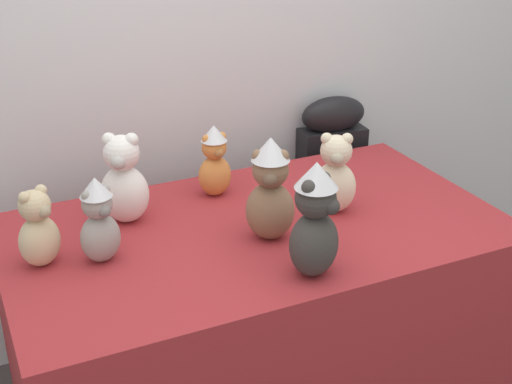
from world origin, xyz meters
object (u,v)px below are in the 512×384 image
teddy_bear_snow (124,181)px  display_table (256,324)px  teddy_bear_ginger (215,161)px  teddy_bear_charcoal (315,221)px  teddy_bear_mocha (270,190)px  teddy_bear_cream (335,176)px  teddy_bear_ash (99,221)px  instrument_case (329,199)px  teddy_bear_sand (38,230)px

teddy_bear_snow → display_table: bearing=-2.9°
teddy_bear_ginger → teddy_bear_snow: bearing=-172.8°
teddy_bear_charcoal → teddy_bear_mocha: (-0.02, 0.24, -0.00)m
teddy_bear_cream → teddy_bear_charcoal: bearing=-101.0°
display_table → teddy_bear_ginger: teddy_bear_ginger is taller
teddy_bear_snow → teddy_bear_ash: bearing=-94.6°
teddy_bear_ginger → display_table: bearing=-87.7°
display_table → instrument_case: (0.62, 0.57, 0.10)m
teddy_bear_ginger → teddy_bear_cream: size_ratio=0.93×
teddy_bear_cream → teddy_bear_charcoal: teddy_bear_charcoal is taller
teddy_bear_cream → teddy_bear_mocha: 0.29m
instrument_case → teddy_bear_snow: (-0.98, -0.36, 0.42)m
teddy_bear_mocha → teddy_bear_charcoal: bearing=-58.6°
teddy_bear_cream → teddy_bear_sand: 0.94m
instrument_case → teddy_bear_mocha: 1.00m
teddy_bear_cream → teddy_bear_ash: 0.77m
teddy_bear_mocha → display_table: bearing=121.5°
teddy_bear_ash → instrument_case: bearing=9.9°
teddy_bear_ash → teddy_bear_cream: bearing=-17.9°
display_table → instrument_case: 0.85m
teddy_bear_charcoal → teddy_bear_cream: bearing=22.0°
teddy_bear_mocha → teddy_bear_sand: teddy_bear_mocha is taller
instrument_case → teddy_bear_mocha: (-0.61, -0.66, 0.44)m
display_table → teddy_bear_snow: 0.67m
teddy_bear_charcoal → display_table: bearing=65.1°
teddy_bear_snow → teddy_bear_mocha: size_ratio=0.91×
teddy_bear_charcoal → teddy_bear_mocha: bearing=65.1°
teddy_bear_snow → teddy_bear_mocha: bearing=-11.6°
display_table → teddy_bear_mocha: teddy_bear_mocha is taller
teddy_bear_ginger → teddy_bear_mocha: size_ratio=0.77×
display_table → teddy_bear_sand: (-0.66, 0.05, 0.49)m
display_table → teddy_bear_snow: (-0.36, 0.21, 0.52)m
instrument_case → teddy_bear_sand: (-1.28, -0.53, 0.39)m
instrument_case → teddy_bear_sand: teddy_bear_sand is taller
teddy_bear_ash → teddy_bear_mocha: 0.51m
teddy_bear_snow → teddy_bear_charcoal: bearing=-27.0°
teddy_bear_cream → teddy_bear_sand: (-0.94, 0.06, -0.02)m
teddy_bear_ginger → teddy_bear_snow: (-0.33, -0.06, 0.02)m
teddy_bear_ginger → teddy_bear_snow: size_ratio=0.85×
teddy_bear_ginger → teddy_bear_sand: teddy_bear_ginger is taller
instrument_case → teddy_bear_snow: teddy_bear_snow is taller
teddy_bear_ash → teddy_bear_sand: size_ratio=1.09×
teddy_bear_ginger → teddy_bear_cream: (0.31, -0.28, 0.00)m
teddy_bear_sand → teddy_bear_cream: bearing=-33.9°
teddy_bear_cream → teddy_bear_ginger: bearing=165.0°
teddy_bear_ginger → teddy_bear_charcoal: teddy_bear_charcoal is taller
teddy_bear_cream → teddy_bear_charcoal: (-0.25, -0.32, 0.04)m
instrument_case → teddy_bear_charcoal: bearing=-118.5°
teddy_bear_sand → teddy_bear_snow: bearing=-1.4°
teddy_bear_cream → teddy_bear_ash: (-0.77, 0.01, 0.00)m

